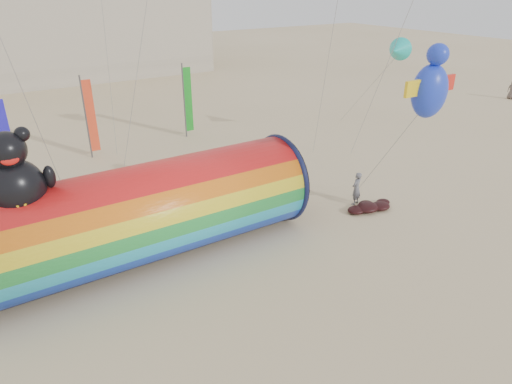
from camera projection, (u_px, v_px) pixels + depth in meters
ground at (266, 262)px, 18.45m from camera, size 160.00×160.00×0.00m
windsock_assembly at (145, 211)px, 18.03m from camera, size 13.47×4.10×6.21m
kite_handler at (356, 189)px, 22.81m from camera, size 0.72×0.58×1.71m
fabric_bundle at (370, 207)px, 22.52m from camera, size 2.62×1.35×0.41m
festival_banners at (103, 118)px, 27.99m from camera, size 12.53×3.43×5.20m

